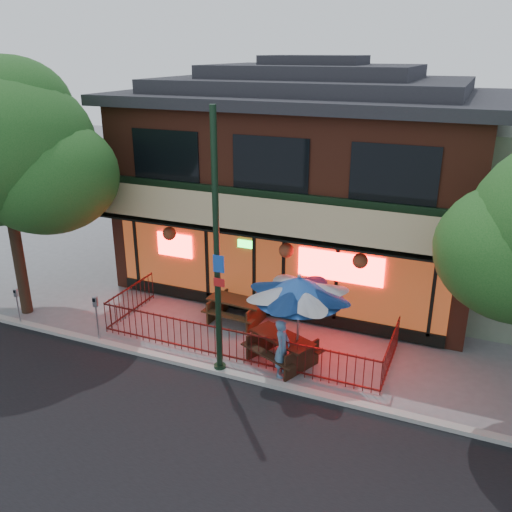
{
  "coord_description": "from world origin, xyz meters",
  "views": [
    {
      "loc": [
        5.82,
        -11.62,
        8.14
      ],
      "look_at": [
        0.04,
        2.0,
        2.5
      ],
      "focal_mm": 38.0,
      "sensor_mm": 36.0,
      "label": 1
    }
  ],
  "objects": [
    {
      "name": "patio_umbrella",
      "position": [
        1.82,
        0.7,
        2.33
      ],
      "size": [
        2.39,
        2.39,
        2.73
      ],
      "color": "gray",
      "rests_on": "ground"
    },
    {
      "name": "street_tree_left",
      "position": [
        -7.46,
        0.39,
        5.67
      ],
      "size": [
        5.6,
        5.6,
        8.05
      ],
      "color": "#302518",
      "rests_on": "ground"
    },
    {
      "name": "parking_meter_far",
      "position": [
        -7.0,
        -0.48,
        0.83
      ],
      "size": [
        0.13,
        0.11,
        1.23
      ],
      "color": "#94969C",
      "rests_on": "ground"
    },
    {
      "name": "pedestrian",
      "position": [
        1.6,
        0.1,
        0.81
      ],
      "size": [
        0.4,
        0.6,
        1.62
      ],
      "primitive_type": "imported",
      "rotation": [
        0.0,
        0.0,
        1.58
      ],
      "color": "teal",
      "rests_on": "ground"
    },
    {
      "name": "street_light",
      "position": [
        0.0,
        -0.4,
        3.15
      ],
      "size": [
        0.43,
        0.32,
        7.0
      ],
      "color": "black",
      "rests_on": "ground"
    },
    {
      "name": "restaurant_building",
      "position": [
        0.0,
        7.11,
        4.13
      ],
      "size": [
        12.96,
        9.49,
        8.05
      ],
      "color": "#60291B",
      "rests_on": "ground"
    },
    {
      "name": "ground",
      "position": [
        0.0,
        0.0,
        0.0
      ],
      "size": [
        80.0,
        80.0,
        0.0
      ],
      "primitive_type": "plane",
      "color": "gray",
      "rests_on": "ground"
    },
    {
      "name": "patio_fence",
      "position": [
        0.0,
        0.5,
        0.63
      ],
      "size": [
        8.44,
        2.62,
        1.0
      ],
      "color": "#47110F",
      "rests_on": "ground"
    },
    {
      "name": "curb",
      "position": [
        0.0,
        -0.5,
        0.06
      ],
      "size": [
        80.0,
        0.25,
        0.12
      ],
      "primitive_type": "cube",
      "color": "#999993",
      "rests_on": "ground"
    },
    {
      "name": "picnic_table_right",
      "position": [
        1.38,
        0.7,
        0.52
      ],
      "size": [
        2.27,
        2.05,
        0.8
      ],
      "color": "black",
      "rests_on": "ground"
    },
    {
      "name": "picnic_table_left",
      "position": [
        -0.8,
        2.4,
        0.51
      ],
      "size": [
        1.9,
        1.51,
        0.77
      ],
      "color": "#3F2B17",
      "rests_on": "ground"
    },
    {
      "name": "parking_meter_near",
      "position": [
        -4.0,
        -0.4,
        1.0
      ],
      "size": [
        0.16,
        0.15,
        1.48
      ],
      "color": "#97999F",
      "rests_on": "ground"
    }
  ]
}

